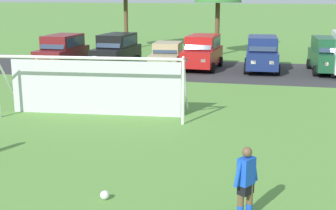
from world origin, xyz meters
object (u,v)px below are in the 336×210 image
Objects in this scene: soccer_goal at (93,84)px; parked_car_slot_far_left at (62,51)px; parked_car_slot_left at (117,50)px; parked_car_slot_center_left at (167,56)px; parked_car_slot_center_right at (262,53)px; soccer_ball at (105,195)px; player_defender_far at (246,183)px; parked_car_slot_center at (203,52)px; parked_car_slot_right at (329,55)px.

soccer_goal is 1.63× the size of parked_car_slot_far_left.
soccer_goal is at bearing -75.25° from parked_car_slot_left.
parked_car_slot_left reaches higher than parked_car_slot_center_left.
parked_car_slot_center_right is (6.17, 12.87, -0.18)m from soccer_goal.
parked_car_slot_center_left is (-2.95, 19.70, 0.77)m from soccer_ball.
soccer_ball is at bearing -66.87° from soccer_goal.
player_defender_far is 0.35× the size of parked_car_slot_center.
parked_car_slot_far_left is 0.99× the size of parked_car_slot_center_right.
soccer_ball is at bearing -81.47° from parked_car_slot_center_left.
soccer_goal is 1.61× the size of parked_car_slot_center.
parked_car_slot_far_left and parked_car_slot_left have the same top height.
soccer_ball is 0.05× the size of parked_car_slot_center_right.
parked_car_slot_left is at bearing 115.85° from player_defender_far.
parked_car_slot_far_left is (-9.72, 18.60, 1.00)m from soccer_ball.
parked_car_slot_left is 1.00× the size of parked_car_slot_center.
soccer_goal reaches higher than parked_car_slot_right.
parked_car_slot_center_left is 5.99m from parked_car_slot_center_right.
player_defender_far is 21.09m from parked_car_slot_right.
parked_car_slot_center_right reaches higher than soccer_ball.
soccer_goal is at bearing 130.31° from player_defender_far.
soccer_goal is 1.61× the size of parked_car_slot_center_right.
parked_car_slot_center reaches higher than parked_car_slot_center_left.
parked_car_slot_far_left is 0.98× the size of parked_car_slot_right.
parked_car_slot_center is (2.40, 12.90, -0.18)m from soccer_goal.
soccer_ball is 0.05× the size of parked_car_slot_center.
parked_car_slot_far_left is at bearing -169.12° from parked_car_slot_center.
parked_car_slot_center_right is (12.72, 1.69, 0.00)m from parked_car_slot_far_left.
soccer_ball is 20.36m from parked_car_slot_center.
parked_car_slot_center_left is at bearing -164.15° from parked_car_slot_center.
parked_car_slot_left is at bearing -177.18° from parked_car_slot_center.
parked_car_slot_center_right is at bearing -176.68° from parked_car_slot_right.
parked_car_slot_right reaches higher than soccer_ball.
parked_car_slot_left is 3.56m from parked_car_slot_center_left.
soccer_ball is 0.05× the size of parked_car_slot_center_left.
soccer_ball is at bearing -62.41° from parked_car_slot_far_left.
parked_car_slot_center is (-0.77, 20.32, 1.00)m from soccer_ball.
soccer_goal reaches higher than parked_car_slot_center.
parked_car_slot_right is at bearing 2.08° from parked_car_slot_left.
parked_car_slot_right is (9.97, 0.83, 0.24)m from parked_car_slot_center_left.
parked_car_slot_far_left is 0.98× the size of parked_car_slot_left.
soccer_ball is at bearing -72.05° from parked_car_slot_left.
parked_car_slot_far_left is (-6.55, 11.18, -0.18)m from soccer_goal.
parked_car_slot_right is at bearing 4.75° from parked_car_slot_center_left.
soccer_goal reaches higher than parked_car_slot_left.
soccer_goal reaches higher than parked_car_slot_center_right.
soccer_ball is 20.54m from parked_car_slot_center_right.
parked_car_slot_far_left and parked_car_slot_right have the same top height.
parked_car_slot_center and parked_car_slot_center_right have the same top height.
parked_car_slot_center_right is (9.49, 0.26, 0.00)m from parked_car_slot_left.
soccer_ball is 0.05× the size of parked_car_slot_far_left.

